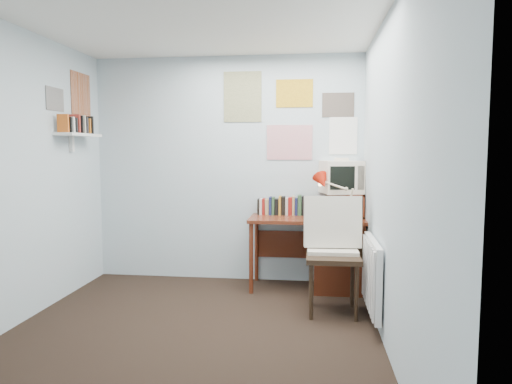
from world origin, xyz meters
TOP-DOWN VIEW (x-y plane):
  - ground at (0.00, 0.00)m, footprint 3.50×3.50m
  - back_wall at (0.00, 1.75)m, footprint 3.00×0.02m
  - right_wall at (1.50, 0.00)m, footprint 0.02×3.50m
  - ceiling at (0.00, 0.00)m, footprint 3.00×3.50m
  - desk at (1.17, 1.48)m, footprint 1.20×0.55m
  - desk_chair at (1.14, 0.76)m, footprint 0.53×0.50m
  - desk_lamp at (1.35, 1.26)m, footprint 0.31×0.27m
  - tv_riser at (1.29, 1.59)m, footprint 0.40×0.30m
  - crt_tv at (1.26, 1.61)m, footprint 0.47×0.45m
  - book_row at (0.66, 1.66)m, footprint 0.60×0.14m
  - radiator at (1.46, 0.55)m, footprint 0.09×0.80m
  - wall_shelf at (-1.40, 1.10)m, footprint 0.20×0.62m
  - posters_back at (0.70, 1.74)m, footprint 1.20×0.01m
  - posters_left at (-1.49, 1.10)m, footprint 0.01×0.70m

SIDE VIEW (x-z plane):
  - ground at x=0.00m, z-range 0.00..0.00m
  - desk at x=1.17m, z-range 0.03..0.79m
  - radiator at x=1.46m, z-range 0.12..0.72m
  - desk_chair at x=1.14m, z-range 0.00..1.02m
  - book_row at x=0.66m, z-range 0.76..0.98m
  - tv_riser at x=1.29m, z-range 0.76..1.01m
  - desk_lamp at x=1.35m, z-range 0.76..1.19m
  - crt_tv at x=1.26m, z-range 1.01..1.38m
  - back_wall at x=0.00m, z-range 0.00..2.50m
  - right_wall at x=1.50m, z-range 0.00..2.50m
  - wall_shelf at x=-1.40m, z-range 1.50..1.74m
  - posters_back at x=0.70m, z-range 1.40..2.30m
  - posters_left at x=-1.49m, z-range 1.70..2.30m
  - ceiling at x=0.00m, z-range 2.49..2.51m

